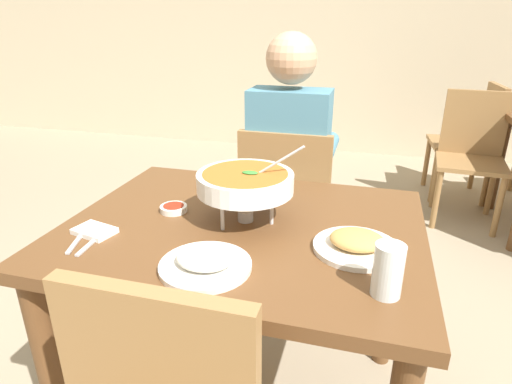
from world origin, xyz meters
name	(u,v)px	position (x,y,z in m)	size (l,w,h in m)	color
cafe_rear_partition	(348,3)	(0.00, 3.54, 1.50)	(10.00, 0.10, 3.00)	beige
dining_table_main	(244,258)	(0.00, 0.00, 0.64)	(1.10, 0.87, 0.76)	brown
chair_diner_main	(287,206)	(0.00, 0.72, 0.51)	(0.44, 0.44, 0.90)	olive
diner_main	(290,158)	(0.00, 0.75, 0.75)	(0.40, 0.45, 1.31)	#2D2D38
curry_bowl	(244,183)	(0.00, 0.03, 0.89)	(0.33, 0.30, 0.26)	silver
rice_plate	(205,262)	(-0.02, -0.27, 0.78)	(0.24, 0.24, 0.06)	white
appetizer_plate	(357,244)	(0.35, -0.07, 0.78)	(0.24, 0.24, 0.06)	white
sauce_dish	(174,208)	(-0.25, 0.03, 0.77)	(0.09, 0.09, 0.02)	white
napkin_folded	(95,231)	(-0.41, -0.18, 0.76)	(0.12, 0.08, 0.02)	white
fork_utensil	(78,239)	(-0.43, -0.23, 0.76)	(0.01, 0.17, 0.01)	silver
spoon_utensil	(93,241)	(-0.38, -0.23, 0.76)	(0.01, 0.17, 0.01)	silver
drink_glass	(388,273)	(0.43, -0.27, 0.81)	(0.07, 0.07, 0.13)	silver
chair_bg_corner	(471,149)	(1.04, 2.03, 0.51)	(0.48, 0.48, 0.90)	olive
chair_bg_window	(474,135)	(1.13, 2.46, 0.51)	(0.47, 0.47, 0.90)	olive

